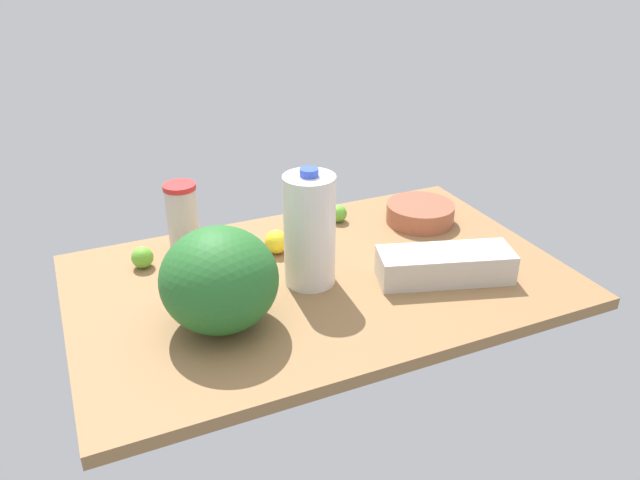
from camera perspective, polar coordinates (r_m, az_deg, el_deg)
countertop at (r=155.80cm, az=0.00°, el=-3.77°), size 120.00×76.00×3.00cm
egg_carton at (r=155.12cm, az=11.35°, el=-2.26°), size 34.56×20.33×7.52cm
milk_jug at (r=146.31cm, az=-0.96°, el=0.89°), size 12.30×12.30×29.22cm
mixing_bowl at (r=183.83cm, az=9.14°, el=2.45°), size 19.64×19.64×5.64cm
tumbler_cup at (r=169.10cm, az=-12.47°, el=2.19°), size 8.55×8.55×17.98cm
watermelon at (r=132.98cm, az=-9.19°, el=-3.61°), size 25.17×25.17×22.59cm
lemon_beside_bowl at (r=164.73cm, az=-3.99°, el=-0.16°), size 6.34×6.34×6.34cm
lime_loose at (r=182.03cm, az=1.69°, el=2.45°), size 5.08×5.08×5.08cm
orange_by_jug at (r=163.79cm, az=-0.90°, el=-0.06°), size 7.35×7.35×7.35cm
lime_near_front at (r=163.90cm, az=-15.93°, el=-1.53°), size 5.52×5.52×5.52cm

